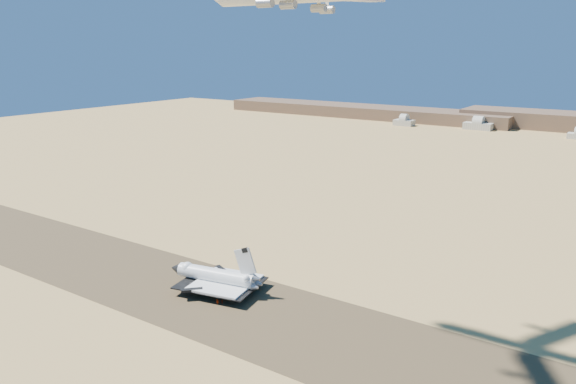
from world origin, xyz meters
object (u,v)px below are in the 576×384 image
Objects in this scene: shuttle at (216,277)px; crew_a at (217,301)px; crew_b at (218,302)px; crew_c at (222,302)px.

crew_a is (8.33, -8.94, -4.02)m from shuttle.
crew_c is at bearing -43.99° from crew_b.
crew_a is 0.56m from crew_b.
crew_c is at bearing -63.28° from crew_a.
shuttle reaches higher than crew_b.
crew_b is (8.88, -8.93, -4.08)m from shuttle.
shuttle is 20.42× the size of crew_a.
shuttle reaches higher than crew_c.
crew_a is at bearing 87.02° from crew_b.
shuttle is 13.25m from crew_b.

